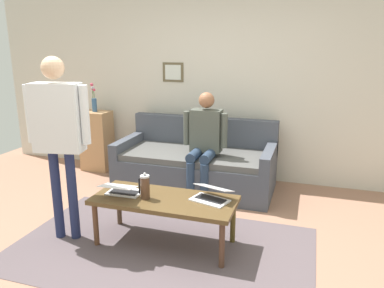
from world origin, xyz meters
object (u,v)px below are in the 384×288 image
at_px(laptop_center, 123,190).
at_px(person_seated, 204,139).
at_px(laptop_left, 211,196).
at_px(french_press, 145,187).
at_px(coffee_table, 164,203).
at_px(side_shelf, 97,141).
at_px(couch, 196,165).
at_px(person_standing, 58,126).
at_px(flower_vase, 94,101).

relative_size(laptop_center, person_seated, 0.27).
relative_size(laptop_left, french_press, 1.57).
xyz_separation_m(coffee_table, side_shelf, (1.78, -1.74, 0.02)).
bearing_deg(couch, laptop_left, 112.42).
distance_m(person_standing, person_seated, 1.78).
xyz_separation_m(laptop_left, person_standing, (1.37, 0.28, 0.61)).
distance_m(laptop_left, french_press, 0.61).
distance_m(couch, laptop_left, 1.51).
distance_m(coffee_table, side_shelf, 2.49).
distance_m(coffee_table, person_standing, 1.19).
xyz_separation_m(coffee_table, french_press, (0.16, 0.06, 0.16)).
distance_m(laptop_center, flower_vase, 2.31).
xyz_separation_m(person_standing, person_seated, (-0.97, -1.44, -0.39)).
bearing_deg(couch, side_shelf, -8.94).
bearing_deg(person_seated, french_press, 82.07).
xyz_separation_m(laptop_center, person_standing, (0.55, 0.14, 0.61)).
relative_size(flower_vase, person_standing, 0.24).
bearing_deg(coffee_table, person_standing, 10.71).
distance_m(couch, laptop_center, 1.56).
bearing_deg(person_standing, couch, -115.72).
height_order(couch, laptop_left, couch).
bearing_deg(laptop_center, french_press, 175.00).
height_order(laptop_center, flower_vase, flower_vase).
height_order(french_press, side_shelf, side_shelf).
relative_size(side_shelf, person_seated, 0.69).
relative_size(coffee_table, laptop_left, 3.33).
distance_m(laptop_left, laptop_center, 0.84).
bearing_deg(laptop_left, french_press, 14.96).
relative_size(couch, laptop_left, 5.00).
relative_size(coffee_table, person_seated, 1.04).
bearing_deg(laptop_left, couch, -67.58).
bearing_deg(laptop_center, laptop_left, -170.73).
bearing_deg(flower_vase, french_press, 132.03).
bearing_deg(person_standing, flower_vase, -66.51).
distance_m(laptop_center, french_press, 0.25).
bearing_deg(side_shelf, coffee_table, 135.70).
bearing_deg(laptop_center, side_shelf, -52.26).
relative_size(couch, french_press, 7.88).
relative_size(couch, laptop_center, 5.72).
height_order(laptop_left, person_standing, person_standing).
distance_m(laptop_left, flower_vase, 2.80).
bearing_deg(couch, flower_vase, -8.89).
relative_size(laptop_left, side_shelf, 0.45).
height_order(laptop_center, person_seated, person_seated).
height_order(couch, person_standing, person_standing).
distance_m(french_press, flower_vase, 2.47).
height_order(flower_vase, person_standing, person_standing).
bearing_deg(person_seated, laptop_center, 71.80).
height_order(coffee_table, person_standing, person_standing).
bearing_deg(flower_vase, person_standing, 113.49).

